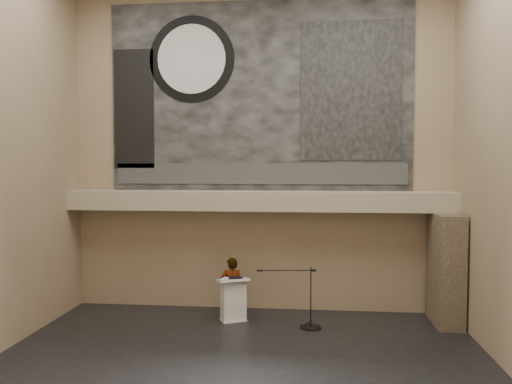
# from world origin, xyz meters

# --- Properties ---
(floor) EXTENTS (10.00, 10.00, 0.00)m
(floor) POSITION_xyz_m (0.00, 0.00, 0.00)
(floor) COLOR black
(floor) RESTS_ON ground
(wall_back) EXTENTS (10.00, 0.02, 8.50)m
(wall_back) POSITION_xyz_m (0.00, 4.00, 4.25)
(wall_back) COLOR #8D7859
(wall_back) RESTS_ON floor
(wall_front) EXTENTS (10.00, 0.02, 8.50)m
(wall_front) POSITION_xyz_m (0.00, -4.00, 4.25)
(wall_front) COLOR #8D7859
(wall_front) RESTS_ON floor
(soffit) EXTENTS (10.00, 0.80, 0.50)m
(soffit) POSITION_xyz_m (0.00, 3.60, 2.95)
(soffit) COLOR tan
(soffit) RESTS_ON wall_back
(sprinkler_left) EXTENTS (0.04, 0.04, 0.06)m
(sprinkler_left) POSITION_xyz_m (-1.60, 3.55, 2.67)
(sprinkler_left) COLOR #B2893D
(sprinkler_left) RESTS_ON soffit
(sprinkler_right) EXTENTS (0.04, 0.04, 0.06)m
(sprinkler_right) POSITION_xyz_m (1.90, 3.55, 2.67)
(sprinkler_right) COLOR #B2893D
(sprinkler_right) RESTS_ON soffit
(banner) EXTENTS (8.00, 0.05, 5.00)m
(banner) POSITION_xyz_m (0.00, 3.97, 5.70)
(banner) COLOR black
(banner) RESTS_ON wall_back
(banner_text_strip) EXTENTS (7.76, 0.02, 0.55)m
(banner_text_strip) POSITION_xyz_m (0.00, 3.93, 3.65)
(banner_text_strip) COLOR #303030
(banner_text_strip) RESTS_ON banner
(banner_clock_rim) EXTENTS (2.30, 0.02, 2.30)m
(banner_clock_rim) POSITION_xyz_m (-1.80, 3.93, 6.70)
(banner_clock_rim) COLOR black
(banner_clock_rim) RESTS_ON banner
(banner_clock_face) EXTENTS (1.84, 0.02, 1.84)m
(banner_clock_face) POSITION_xyz_m (-1.80, 3.91, 6.70)
(banner_clock_face) COLOR silver
(banner_clock_face) RESTS_ON banner
(banner_building_print) EXTENTS (2.60, 0.02, 3.60)m
(banner_building_print) POSITION_xyz_m (2.40, 3.93, 5.80)
(banner_building_print) COLOR black
(banner_building_print) RESTS_ON banner
(banner_brick_print) EXTENTS (1.10, 0.02, 3.20)m
(banner_brick_print) POSITION_xyz_m (-3.40, 3.93, 5.40)
(banner_brick_print) COLOR black
(banner_brick_print) RESTS_ON banner
(stone_pier) EXTENTS (0.60, 1.40, 2.70)m
(stone_pier) POSITION_xyz_m (4.65, 3.15, 1.35)
(stone_pier) COLOR #453A2A
(stone_pier) RESTS_ON floor
(lectern) EXTENTS (0.87, 0.76, 1.13)m
(lectern) POSITION_xyz_m (-0.51, 2.68, 0.55)
(lectern) COLOR silver
(lectern) RESTS_ON floor
(binder) EXTENTS (0.33, 0.28, 0.04)m
(binder) POSITION_xyz_m (-0.45, 2.68, 1.12)
(binder) COLOR black
(binder) RESTS_ON lectern
(papers) EXTENTS (0.28, 0.35, 0.00)m
(papers) POSITION_xyz_m (-0.68, 2.64, 1.10)
(papers) COLOR silver
(papers) RESTS_ON lectern
(speaker_person) EXTENTS (0.60, 0.43, 1.54)m
(speaker_person) POSITION_xyz_m (-0.61, 3.09, 0.77)
(speaker_person) COLOR white
(speaker_person) RESTS_ON floor
(mic_stand) EXTENTS (1.53, 0.52, 1.45)m
(mic_stand) POSITION_xyz_m (1.33, 2.49, 0.22)
(mic_stand) COLOR black
(mic_stand) RESTS_ON floor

